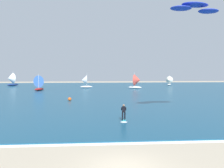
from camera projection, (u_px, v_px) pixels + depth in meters
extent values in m
plane|color=tan|center=(125.00, 167.00, 13.36)|extent=(220.00, 220.00, 0.00)
cube|color=navy|center=(99.00, 91.00, 62.70)|extent=(160.00, 90.00, 0.10)
cube|color=white|center=(142.00, 140.00, 18.56)|extent=(72.88, 2.08, 0.01)
cube|color=#26B2CC|center=(124.00, 120.00, 25.37)|extent=(0.59, 1.44, 0.05)
cylinder|color=black|center=(123.00, 117.00, 25.18)|extent=(0.14, 0.14, 0.80)
cylinder|color=black|center=(125.00, 116.00, 25.53)|extent=(0.14, 0.14, 0.80)
cube|color=black|center=(124.00, 109.00, 25.32)|extent=(0.38, 0.26, 0.60)
sphere|color=#9E7051|center=(124.00, 105.00, 25.29)|extent=(0.22, 0.22, 0.22)
cylinder|color=black|center=(122.00, 109.00, 25.40)|extent=(0.15, 0.51, 0.39)
cylinder|color=black|center=(126.00, 109.00, 25.39)|extent=(0.15, 0.51, 0.39)
ellipsoid|color=white|center=(124.00, 122.00, 24.43)|extent=(0.76, 0.67, 0.08)
ellipsoid|color=#1E33B2|center=(195.00, 5.00, 27.44)|extent=(3.68, 2.77, 0.38)
ellipsoid|color=#1E33B2|center=(181.00, 8.00, 26.83)|extent=(2.84, 2.54, 0.38)
ellipsoid|color=#1E33B2|center=(208.00, 11.00, 28.11)|extent=(2.84, 2.54, 0.38)
ellipsoid|color=navy|center=(13.00, 85.00, 84.55)|extent=(3.87, 3.90, 0.77)
cylinder|color=silver|center=(13.00, 78.00, 84.57)|extent=(0.13, 0.13, 4.09)
cone|color=white|center=(11.00, 78.00, 83.90)|extent=(3.70, 3.68, 3.43)
ellipsoid|color=maroon|center=(39.00, 89.00, 64.17)|extent=(2.56, 3.91, 0.69)
cylinder|color=silver|center=(39.00, 81.00, 63.89)|extent=(0.12, 0.12, 3.70)
cone|color=#3F72CC|center=(40.00, 81.00, 64.67)|extent=(3.49, 2.66, 3.11)
ellipsoid|color=white|center=(135.00, 87.00, 70.85)|extent=(4.09, 2.86, 0.73)
cylinder|color=silver|center=(134.00, 79.00, 70.79)|extent=(0.12, 0.12, 3.89)
cone|color=#D84C3F|center=(137.00, 80.00, 70.50)|extent=(2.93, 3.68, 3.27)
ellipsoid|color=silver|center=(86.00, 87.00, 73.87)|extent=(3.70, 1.44, 0.68)
cylinder|color=silver|center=(87.00, 80.00, 73.78)|extent=(0.11, 0.11, 3.64)
cone|color=white|center=(84.00, 80.00, 73.69)|extent=(1.75, 3.13, 3.05)
ellipsoid|color=silver|center=(169.00, 85.00, 87.22)|extent=(2.50, 3.06, 0.56)
cylinder|color=silver|center=(169.00, 79.00, 87.25)|extent=(0.09, 0.09, 2.99)
cone|color=silver|center=(169.00, 80.00, 86.69)|extent=(2.82, 2.47, 2.51)
sphere|color=#E55919|center=(70.00, 99.00, 42.09)|extent=(0.60, 0.60, 0.60)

